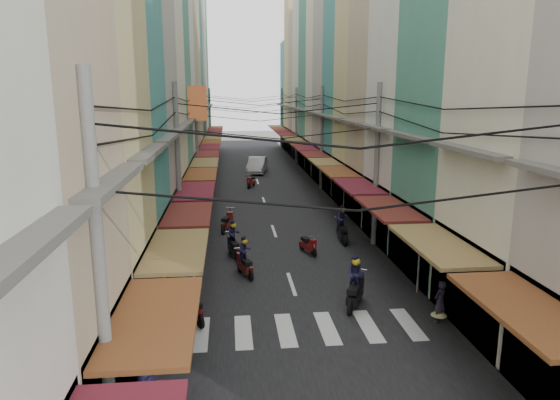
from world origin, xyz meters
TOP-DOWN VIEW (x-y plane):
  - ground at (0.00, 0.00)m, footprint 160.00×160.00m
  - road at (0.00, 20.00)m, footprint 10.00×80.00m
  - sidewalk_left at (-6.50, 20.00)m, footprint 3.00×80.00m
  - sidewalk_right at (6.50, 20.00)m, footprint 3.00×80.00m
  - crosswalk at (-0.00, -6.00)m, footprint 7.55×2.40m
  - building_row_left at (-7.92, 16.56)m, footprint 7.80×67.67m
  - building_row_right at (7.92, 16.45)m, footprint 7.80×68.98m
  - utility_poles at (0.00, 15.01)m, footprint 10.20×66.13m
  - white_car at (0.26, 26.94)m, footprint 5.61×3.01m
  - bicycle at (7.50, -3.00)m, footprint 1.75×1.18m
  - moving_scooters at (-0.25, 1.38)m, footprint 7.70×26.12m
  - parked_scooters at (3.55, -3.40)m, footprint 13.06×11.57m
  - pedestrians at (-4.50, 1.87)m, footprint 11.75×26.31m
  - market_umbrella at (6.49, -6.25)m, footprint 2.07×2.07m
  - traffic_sign at (4.78, -3.39)m, footprint 0.10×0.62m

SIDE VIEW (x-z plane):
  - ground at x=0.00m, z-range 0.00..0.00m
  - white_car at x=0.26m, z-range -0.94..0.94m
  - bicycle at x=7.50m, z-range -0.56..0.56m
  - road at x=0.00m, z-range 0.00..0.02m
  - crosswalk at x=0.00m, z-range 0.02..0.03m
  - sidewalk_left at x=-6.50m, z-range 0.00..0.06m
  - sidewalk_right at x=6.50m, z-range 0.00..0.06m
  - parked_scooters at x=3.55m, z-range -0.03..0.98m
  - moving_scooters at x=-0.25m, z-range -0.43..1.53m
  - pedestrians at x=-4.50m, z-range -0.06..2.14m
  - market_umbrella at x=6.49m, z-range 0.83..3.01m
  - traffic_sign at x=4.78m, z-range 0.64..3.48m
  - utility_poles at x=0.00m, z-range 2.49..10.69m
  - building_row_right at x=7.92m, z-range -1.89..20.71m
  - building_row_left at x=-7.92m, z-range -2.07..21.63m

